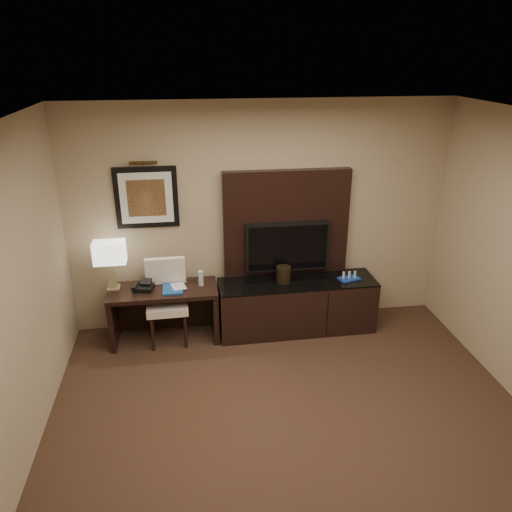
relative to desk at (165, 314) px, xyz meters
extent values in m
cube|color=#362218|center=(1.18, -2.15, -0.34)|extent=(4.50, 5.00, 0.01)
cube|color=silver|center=(1.18, -2.15, 2.37)|extent=(4.50, 5.00, 0.01)
cube|color=tan|center=(1.18, 0.35, 1.02)|extent=(4.50, 0.01, 2.70)
cube|color=black|center=(0.00, 0.00, 0.00)|extent=(1.24, 0.54, 0.66)
cube|color=black|center=(1.58, 0.00, -0.01)|extent=(1.88, 0.55, 0.65)
cube|color=black|center=(1.48, 0.29, 0.94)|extent=(1.50, 0.12, 1.30)
cube|color=black|center=(1.48, 0.19, 0.69)|extent=(1.00, 0.08, 0.60)
cube|color=black|center=(-0.12, 0.33, 1.32)|extent=(0.70, 0.04, 0.70)
cylinder|color=#433115|center=(-0.12, 0.29, 1.72)|extent=(0.04, 0.04, 0.30)
cube|color=#17469A|center=(0.11, -0.03, 0.34)|extent=(0.23, 0.31, 0.02)
imported|color=tan|center=(0.10, -0.01, 0.43)|extent=(0.15, 0.05, 0.21)
cylinder|color=silver|center=(0.44, 0.03, 0.42)|extent=(0.07, 0.07, 0.18)
cylinder|color=black|center=(1.41, 0.01, 0.41)|extent=(0.21, 0.21, 0.19)
camera|label=1|loc=(0.33, -5.21, 2.88)|focal=35.00mm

